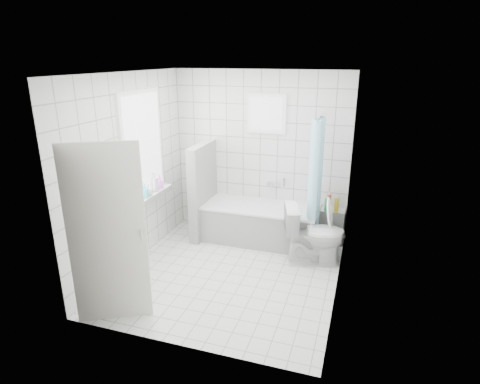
% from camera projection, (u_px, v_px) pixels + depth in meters
% --- Properties ---
extents(ground, '(3.00, 3.00, 0.00)m').
position_uv_depth(ground, '(230.00, 273.00, 5.41)').
color(ground, white).
rests_on(ground, ground).
extents(ceiling, '(3.00, 3.00, 0.00)m').
position_uv_depth(ceiling, '(228.00, 73.00, 4.57)').
color(ceiling, white).
rests_on(ceiling, ground).
extents(wall_back, '(2.80, 0.02, 2.60)m').
position_uv_depth(wall_back, '(260.00, 155.00, 6.35)').
color(wall_back, white).
rests_on(wall_back, ground).
extents(wall_front, '(2.80, 0.02, 2.60)m').
position_uv_depth(wall_front, '(174.00, 228.00, 3.64)').
color(wall_front, white).
rests_on(wall_front, ground).
extents(wall_left, '(0.02, 3.00, 2.60)m').
position_uv_depth(wall_left, '(131.00, 172.00, 5.40)').
color(wall_left, white).
rests_on(wall_left, ground).
extents(wall_right, '(0.02, 3.00, 2.60)m').
position_uv_depth(wall_right, '(344.00, 193.00, 4.59)').
color(wall_right, white).
rests_on(wall_right, ground).
extents(window_left, '(0.01, 0.90, 1.40)m').
position_uv_depth(window_left, '(144.00, 146.00, 5.56)').
color(window_left, white).
rests_on(window_left, wall_left).
extents(window_back, '(0.50, 0.01, 0.50)m').
position_uv_depth(window_back, '(266.00, 114.00, 6.07)').
color(window_back, white).
rests_on(window_back, wall_back).
extents(window_sill, '(0.18, 1.02, 0.08)m').
position_uv_depth(window_sill, '(150.00, 196.00, 5.78)').
color(window_sill, white).
rests_on(window_sill, wall_left).
extents(door, '(0.72, 0.42, 2.00)m').
position_uv_depth(door, '(107.00, 236.00, 4.19)').
color(door, silver).
rests_on(door, ground).
extents(bathtub, '(1.76, 0.77, 0.58)m').
position_uv_depth(bathtub, '(261.00, 223.00, 6.30)').
color(bathtub, white).
rests_on(bathtub, ground).
extents(partition_wall, '(0.15, 0.85, 1.50)m').
position_uv_depth(partition_wall, '(203.00, 191.00, 6.38)').
color(partition_wall, white).
rests_on(partition_wall, ground).
extents(tiled_ledge, '(0.40, 0.24, 0.55)m').
position_uv_depth(tiled_ledge, '(331.00, 226.00, 6.23)').
color(tiled_ledge, white).
rests_on(tiled_ledge, ground).
extents(toilet, '(0.95, 0.70, 0.86)m').
position_uv_depth(toilet, '(315.00, 235.00, 5.56)').
color(toilet, white).
rests_on(toilet, ground).
extents(curtain_rod, '(0.02, 0.80, 0.02)m').
position_uv_depth(curtain_rod, '(320.00, 116.00, 5.48)').
color(curtain_rod, silver).
rests_on(curtain_rod, wall_back).
extents(shower_curtain, '(0.14, 0.48, 1.78)m').
position_uv_depth(shower_curtain, '(315.00, 182.00, 5.66)').
color(shower_curtain, '#56D6FF').
rests_on(shower_curtain, curtain_rod).
extents(tub_faucet, '(0.18, 0.06, 0.06)m').
position_uv_depth(tub_faucet, '(273.00, 184.00, 6.39)').
color(tub_faucet, silver).
rests_on(tub_faucet, wall_back).
extents(sill_bottles, '(0.15, 0.76, 0.28)m').
position_uv_depth(sill_bottles, '(149.00, 187.00, 5.69)').
color(sill_bottles, '#32DBE5').
rests_on(sill_bottles, window_sill).
extents(ledge_bottles, '(0.21, 0.19, 0.23)m').
position_uv_depth(ledge_bottles, '(331.00, 204.00, 6.06)').
color(ledge_bottles, yellow).
rests_on(ledge_bottles, tiled_ledge).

